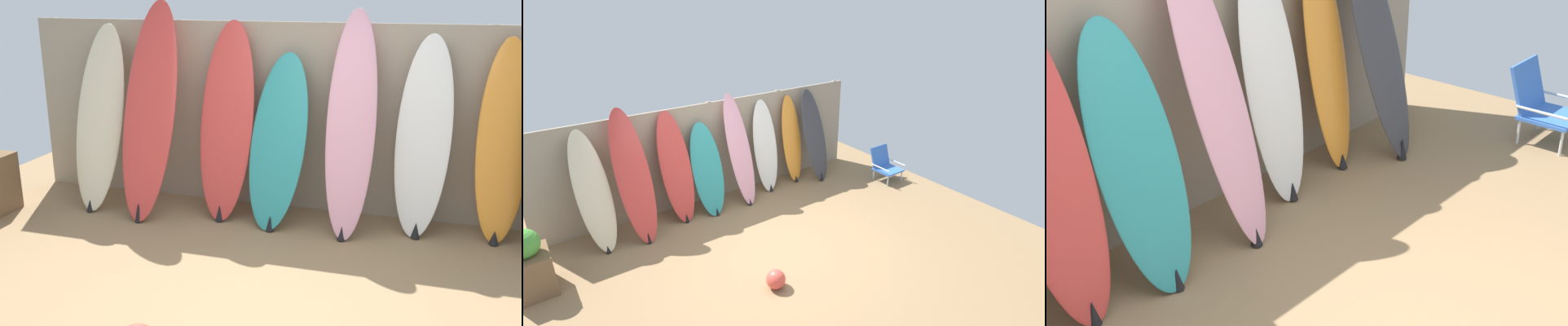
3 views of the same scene
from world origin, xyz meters
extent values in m
cube|color=gray|center=(0.00, 2.00, 0.90)|extent=(6.08, 0.04, 1.80)
cylinder|color=gray|center=(0.00, 2.04, 0.90)|extent=(0.10, 0.10, 1.80)
cylinder|color=gray|center=(1.44, 2.04, 0.90)|extent=(0.10, 0.10, 1.80)
cylinder|color=gray|center=(2.88, 2.04, 0.90)|extent=(0.10, 0.10, 1.80)
cone|color=black|center=(-0.84, 1.40, 0.08)|extent=(0.08, 0.08, 0.15)
ellipsoid|color=teal|center=(-0.32, 1.57, 0.77)|extent=(0.58, 0.67, 1.55)
cone|color=black|center=(-0.32, 1.31, 0.08)|extent=(0.08, 0.08, 0.14)
ellipsoid|color=pink|center=(0.32, 1.59, 0.97)|extent=(0.46, 0.72, 1.94)
cone|color=black|center=(0.32, 1.29, 0.07)|extent=(0.08, 0.08, 0.12)
ellipsoid|color=white|center=(0.93, 1.70, 0.87)|extent=(0.51, 0.47, 1.74)
cone|color=black|center=(0.93, 1.52, 0.08)|extent=(0.08, 0.08, 0.14)
ellipsoid|color=orange|center=(1.58, 1.74, 0.86)|extent=(0.43, 0.41, 1.73)
cone|color=black|center=(1.58, 1.57, 0.07)|extent=(0.08, 0.08, 0.12)
ellipsoid|color=#38383D|center=(2.02, 1.58, 0.90)|extent=(0.59, 0.68, 1.80)
cone|color=black|center=(2.02, 1.31, 0.10)|extent=(0.08, 0.08, 0.18)
cylinder|color=silver|center=(2.93, 0.37, 0.11)|extent=(0.02, 0.02, 0.22)
cylinder|color=silver|center=(2.93, 0.75, 0.11)|extent=(0.02, 0.02, 0.22)
cylinder|color=silver|center=(3.33, 0.75, 0.11)|extent=(0.02, 0.02, 0.22)
cube|color=blue|center=(3.13, 0.56, 0.23)|extent=(0.48, 0.44, 0.03)
cube|color=blue|center=(3.13, 0.80, 0.44)|extent=(0.46, 0.17, 0.44)
cylinder|color=silver|center=(2.89, 0.56, 0.34)|extent=(0.02, 0.44, 0.02)
cylinder|color=silver|center=(3.37, 0.56, 0.34)|extent=(0.02, 0.44, 0.02)
camera|label=1|loc=(0.97, -3.33, 2.08)|focal=40.00mm
camera|label=2|loc=(-2.89, -4.30, 3.65)|focal=28.00mm
camera|label=3|loc=(-2.50, -1.56, 2.55)|focal=50.00mm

